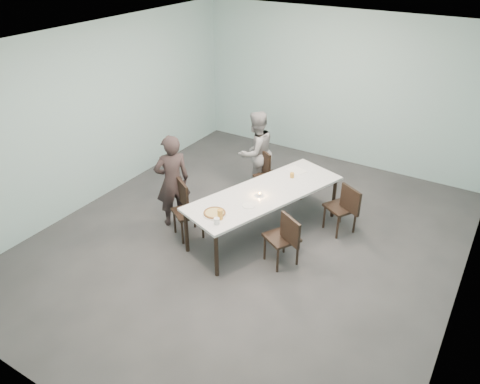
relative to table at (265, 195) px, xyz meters
The scene contains 16 objects.
ground 0.76m from the table, 107.68° to the right, with size 7.00×7.00×0.00m, color #333335.
room_shell 1.37m from the table, 107.68° to the right, with size 6.02×7.02×3.01m.
table is the anchor object (origin of this frame).
chair_near_left 1.24m from the table, 148.34° to the right, with size 0.64×0.58×0.87m.
chair_far_left 1.16m from the table, 117.22° to the left, with size 0.64×0.57×0.87m.
chair_near_right 0.88m from the table, 41.56° to the right, with size 0.65×0.57×0.87m.
chair_far_right 1.26m from the table, 31.58° to the left, with size 0.64×0.57×0.87m.
diner_near 1.49m from the table, 160.16° to the right, with size 0.57×0.37×1.55m, color black.
diner_far 1.42m from the table, 125.55° to the left, with size 0.74×0.58×1.52m, color gray.
pizza 0.98m from the table, 107.66° to the right, with size 0.34×0.34×0.04m.
side_plate 0.49m from the table, 90.16° to the right, with size 0.18×0.18×0.01m, color white.
beer_glass 1.02m from the table, 99.13° to the right, with size 0.08×0.08×0.15m, color #C3852A.
water_tumbler 1.14m from the table, 96.72° to the right, with size 0.08×0.08×0.09m, color silver.
tealight 0.17m from the table, 95.81° to the right, with size 0.06×0.06×0.05m.
amber_tumbler 0.67m from the table, 77.62° to the left, with size 0.07×0.07×0.08m, color #C3852A.
menu 0.92m from the table, 83.95° to the left, with size 0.30×0.22×0.01m, color silver.
Camera 1 is at (3.02, -5.20, 4.28)m, focal length 35.00 mm.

